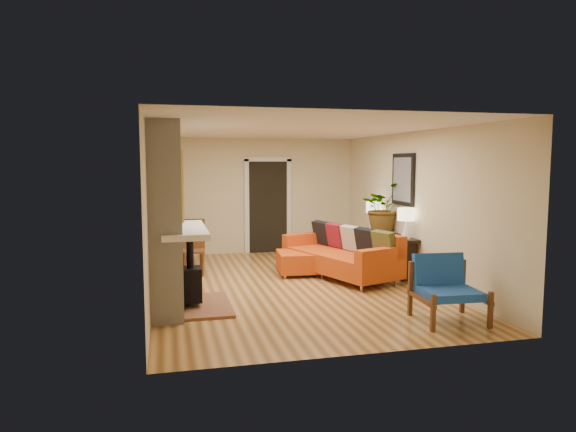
# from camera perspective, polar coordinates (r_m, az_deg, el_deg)

# --- Properties ---
(room_shell) EXTENTS (6.50, 6.50, 6.50)m
(room_shell) POSITION_cam_1_polar(r_m,az_deg,el_deg) (11.24, 0.10, 1.80)
(room_shell) COLOR tan
(room_shell) RESTS_ON ground
(fireplace) EXTENTS (1.09, 1.68, 2.60)m
(fireplace) POSITION_cam_1_polar(r_m,az_deg,el_deg) (7.30, -13.19, -0.63)
(fireplace) COLOR white
(fireplace) RESTS_ON ground
(sofa) EXTENTS (1.73, 2.53, 0.92)m
(sofa) POSITION_cam_1_polar(r_m,az_deg,el_deg) (9.41, 6.22, -4.20)
(sofa) COLOR silver
(sofa) RESTS_ON ground
(ottoman) EXTENTS (0.89, 0.89, 0.42)m
(ottoman) POSITION_cam_1_polar(r_m,az_deg,el_deg) (9.52, 1.41, -5.05)
(ottoman) COLOR silver
(ottoman) RESTS_ON ground
(blue_chair) EXTENTS (0.86, 0.85, 0.85)m
(blue_chair) POSITION_cam_1_polar(r_m,az_deg,el_deg) (7.11, 17.05, -7.32)
(blue_chair) COLOR brown
(blue_chair) RESTS_ON ground
(dining_table) EXTENTS (0.81, 1.73, 0.92)m
(dining_table) POSITION_cam_1_polar(r_m,az_deg,el_deg) (10.17, -10.81, -2.36)
(dining_table) COLOR brown
(dining_table) RESTS_ON ground
(console_table) EXTENTS (0.34, 1.85, 0.72)m
(console_table) POSITION_cam_1_polar(r_m,az_deg,el_deg) (9.90, 11.14, -2.75)
(console_table) COLOR black
(console_table) RESTS_ON ground
(lamp_near) EXTENTS (0.30, 0.30, 0.54)m
(lamp_near) POSITION_cam_1_polar(r_m,az_deg,el_deg) (9.23, 12.97, -0.38)
(lamp_near) COLOR white
(lamp_near) RESTS_ON console_table
(lamp_far) EXTENTS (0.30, 0.30, 0.54)m
(lamp_far) POSITION_cam_1_polar(r_m,az_deg,el_deg) (10.53, 9.48, 0.46)
(lamp_far) COLOR white
(lamp_far) RESTS_ON console_table
(houseplant) EXTENTS (1.07, 1.01, 0.95)m
(houseplant) POSITION_cam_1_polar(r_m,az_deg,el_deg) (10.08, 10.50, 0.98)
(houseplant) COLOR #1E5919
(houseplant) RESTS_ON console_table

